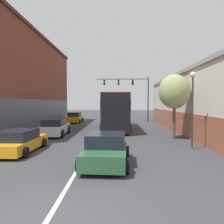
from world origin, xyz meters
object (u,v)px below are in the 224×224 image
parked_car_left_far (55,127)px  traffic_signal_gantry (131,89)px  hatchback_foreground (106,150)px  street_lamp (193,101)px  street_tree_near (174,92)px  parked_car_left_near (20,141)px  bus (116,110)px  parked_car_left_mid (75,118)px

parked_car_left_far → traffic_signal_gantry: size_ratio=0.59×
hatchback_foreground → street_lamp: size_ratio=0.82×
traffic_signal_gantry → street_tree_near: bearing=-81.9°
parked_car_left_far → street_tree_near: (9.95, -1.76, 3.03)m
parked_car_left_near → parked_car_left_far: (0.18, 6.48, 0.09)m
traffic_signal_gantry → parked_car_left_near: bearing=-110.4°
bus → street_lamp: (4.78, -10.12, 0.89)m
bus → hatchback_foreground: bus is taller
parked_car_left_mid → street_lamp: size_ratio=0.91×
street_tree_near → parked_car_left_mid: bearing=126.6°
parked_car_left_near → street_tree_near: bearing=-64.5°
parked_car_left_near → parked_car_left_mid: 19.03m
parked_car_left_far → street_lamp: (10.09, -5.50, 2.30)m
parked_car_left_mid → street_lamp: (10.75, -18.05, 2.29)m
traffic_signal_gantry → street_tree_near: 16.52m
bus → traffic_signal_gantry: bearing=-13.6°
bus → street_tree_near: size_ratio=2.05×
street_tree_near → street_lamp: bearing=-87.9°
hatchback_foreground → parked_car_left_far: parked_car_left_far is taller
hatchback_foreground → street_lamp: street_lamp is taller
street_lamp → street_tree_near: (-0.14, 3.74, 0.73)m
parked_car_left_mid → street_tree_near: size_ratio=0.85×
bus → street_lamp: size_ratio=2.20×
bus → hatchback_foreground: 13.70m
bus → parked_car_left_mid: size_ratio=2.42×
bus → parked_car_left_mid: 10.02m
traffic_signal_gantry → street_tree_near: traffic_signal_gantry is taller
parked_car_left_mid → street_tree_near: bearing=-143.9°
hatchback_foreground → parked_car_left_mid: parked_car_left_mid is taller
traffic_signal_gantry → street_tree_near: (2.31, -16.31, -1.32)m
parked_car_left_far → street_lamp: 11.72m
hatchback_foreground → street_lamp: bearing=-52.7°
traffic_signal_gantry → parked_car_left_far: bearing=-117.7°
parked_car_left_near → street_lamp: size_ratio=0.96×
hatchback_foreground → parked_car_left_near: 5.73m
bus → street_tree_near: 8.06m
traffic_signal_gantry → street_lamp: bearing=-83.0°
parked_car_left_far → street_tree_near: street_tree_near is taller
parked_car_left_far → street_lamp: size_ratio=0.99×
parked_car_left_near → parked_car_left_mid: (-0.48, 19.02, 0.10)m
bus → street_tree_near: street_tree_near is taller
parked_car_left_near → parked_car_left_far: parked_car_left_far is taller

